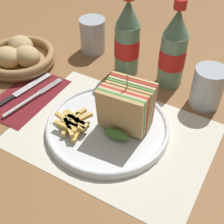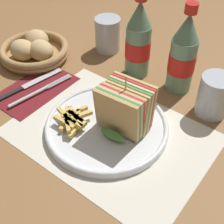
# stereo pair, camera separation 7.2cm
# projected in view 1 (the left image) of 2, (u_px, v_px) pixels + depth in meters

# --- Properties ---
(ground_plane) EXTENTS (4.00, 4.00, 0.00)m
(ground_plane) POSITION_uv_depth(u_px,v_px,m) (95.00, 134.00, 0.72)
(ground_plane) COLOR olive
(placemat) EXTENTS (0.44, 0.32, 0.00)m
(placemat) POSITION_uv_depth(u_px,v_px,m) (113.00, 134.00, 0.72)
(placemat) COLOR silver
(placemat) RESTS_ON ground_plane
(plate_main) EXTENTS (0.29, 0.29, 0.02)m
(plate_main) POSITION_uv_depth(u_px,v_px,m) (108.00, 126.00, 0.73)
(plate_main) COLOR white
(plate_main) RESTS_ON ground_plane
(club_sandwich) EXTENTS (0.11, 0.11, 0.14)m
(club_sandwich) POSITION_uv_depth(u_px,v_px,m) (126.00, 108.00, 0.68)
(club_sandwich) COLOR tan
(club_sandwich) RESTS_ON plate_main
(fries_pile) EXTENTS (0.09, 0.09, 0.02)m
(fries_pile) POSITION_uv_depth(u_px,v_px,m) (73.00, 122.00, 0.71)
(fries_pile) COLOR #E0B756
(fries_pile) RESTS_ON plate_main
(napkin) EXTENTS (0.13, 0.22, 0.00)m
(napkin) POSITION_uv_depth(u_px,v_px,m) (27.00, 96.00, 0.82)
(napkin) COLOR maroon
(napkin) RESTS_ON ground_plane
(fork) EXTENTS (0.04, 0.19, 0.01)m
(fork) POSITION_uv_depth(u_px,v_px,m) (28.00, 100.00, 0.80)
(fork) COLOR silver
(fork) RESTS_ON napkin
(knife) EXTENTS (0.05, 0.21, 0.00)m
(knife) POSITION_uv_depth(u_px,v_px,m) (20.00, 92.00, 0.82)
(knife) COLOR black
(knife) RESTS_ON napkin
(coke_bottle_near) EXTENTS (0.07, 0.07, 0.24)m
(coke_bottle_near) POSITION_uv_depth(u_px,v_px,m) (127.00, 40.00, 0.83)
(coke_bottle_near) COLOR slate
(coke_bottle_near) RESTS_ON ground_plane
(coke_bottle_far) EXTENTS (0.07, 0.07, 0.24)m
(coke_bottle_far) POSITION_uv_depth(u_px,v_px,m) (173.00, 50.00, 0.79)
(coke_bottle_far) COLOR slate
(coke_bottle_far) RESTS_ON ground_plane
(glass_near) EXTENTS (0.08, 0.08, 0.10)m
(glass_near) POSITION_uv_depth(u_px,v_px,m) (208.00, 87.00, 0.76)
(glass_near) COLOR silver
(glass_near) RESTS_ON ground_plane
(glass_far) EXTENTS (0.08, 0.08, 0.10)m
(glass_far) POSITION_uv_depth(u_px,v_px,m) (93.00, 37.00, 0.95)
(glass_far) COLOR silver
(glass_far) RESTS_ON ground_plane
(bread_basket) EXTENTS (0.21, 0.21, 0.07)m
(bread_basket) POSITION_uv_depth(u_px,v_px,m) (20.00, 56.00, 0.91)
(bread_basket) COLOR #AD8451
(bread_basket) RESTS_ON ground_plane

